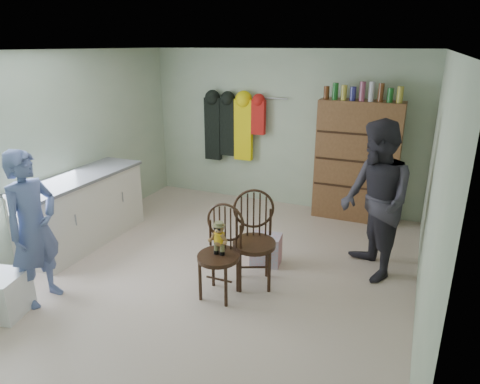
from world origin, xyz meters
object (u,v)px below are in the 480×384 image
at_px(chair_front, 221,246).
at_px(dresser, 357,160).
at_px(chair_far, 254,235).
at_px(counter, 83,209).

xyz_separation_m(chair_front, dresser, (0.94, 2.74, 0.35)).
xyz_separation_m(chair_far, dresser, (0.72, 2.37, 0.35)).
height_order(chair_far, dresser, dresser).
height_order(counter, chair_front, chair_front).
bearing_deg(counter, chair_far, -1.63).
relative_size(counter, chair_far, 1.75).
relative_size(chair_far, dresser, 0.51).
height_order(chair_front, chair_far, chair_far).
xyz_separation_m(chair_front, chair_far, (0.23, 0.37, 0.01)).
bearing_deg(chair_front, dresser, 70.88).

